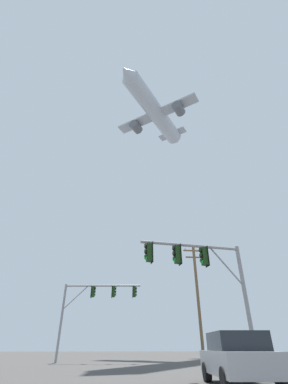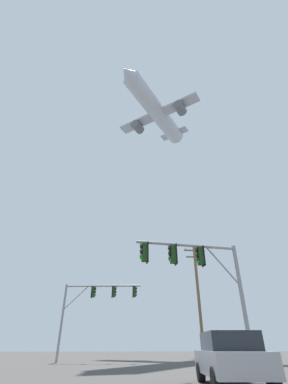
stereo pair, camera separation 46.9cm
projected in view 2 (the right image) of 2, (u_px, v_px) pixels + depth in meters
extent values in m
cylinder|color=gray|center=(243.00, 304.00, 13.15)|extent=(0.20, 0.20, 5.89)
cylinder|color=gray|center=(187.00, 245.00, 14.05)|extent=(5.34, 0.91, 0.15)
cylinder|color=gray|center=(223.00, 266.00, 13.92)|extent=(1.67, 0.32, 1.96)
cube|color=#193814|center=(145.00, 252.00, 13.38)|extent=(0.30, 0.35, 0.90)
cylinder|color=#193814|center=(145.00, 243.00, 13.63)|extent=(0.05, 0.05, 0.12)
cube|color=black|center=(147.00, 253.00, 13.40)|extent=(0.09, 0.46, 1.04)
sphere|color=black|center=(142.00, 247.00, 13.49)|extent=(0.20, 0.20, 0.20)
cylinder|color=#193814|center=(141.00, 246.00, 13.50)|extent=(0.07, 0.21, 0.21)
sphere|color=black|center=(142.00, 252.00, 13.35)|extent=(0.20, 0.20, 0.20)
cylinder|color=#193814|center=(141.00, 251.00, 13.36)|extent=(0.07, 0.21, 0.21)
sphere|color=green|center=(142.00, 258.00, 13.21)|extent=(0.20, 0.20, 0.20)
cylinder|color=#193814|center=(140.00, 257.00, 13.22)|extent=(0.07, 0.21, 0.21)
cube|color=#193814|center=(173.00, 254.00, 13.65)|extent=(0.30, 0.35, 0.90)
cylinder|color=#193814|center=(173.00, 245.00, 13.90)|extent=(0.05, 0.05, 0.12)
cube|color=black|center=(176.00, 254.00, 13.67)|extent=(0.09, 0.46, 1.04)
sphere|color=black|center=(170.00, 249.00, 13.76)|extent=(0.20, 0.20, 0.20)
cylinder|color=#193814|center=(169.00, 248.00, 13.78)|extent=(0.07, 0.21, 0.21)
sphere|color=black|center=(170.00, 254.00, 13.62)|extent=(0.20, 0.20, 0.20)
cylinder|color=#193814|center=(169.00, 253.00, 13.64)|extent=(0.07, 0.21, 0.21)
sphere|color=green|center=(171.00, 260.00, 13.48)|extent=(0.20, 0.20, 0.20)
cylinder|color=#193814|center=(169.00, 259.00, 13.50)|extent=(0.07, 0.21, 0.21)
cube|color=#193814|center=(200.00, 256.00, 13.92)|extent=(0.30, 0.35, 0.90)
cylinder|color=#193814|center=(199.00, 247.00, 14.17)|extent=(0.05, 0.05, 0.12)
cube|color=black|center=(203.00, 256.00, 13.95)|extent=(0.09, 0.46, 1.04)
sphere|color=black|center=(197.00, 251.00, 14.03)|extent=(0.20, 0.20, 0.20)
cylinder|color=#193814|center=(196.00, 250.00, 14.05)|extent=(0.07, 0.21, 0.21)
sphere|color=black|center=(198.00, 256.00, 13.89)|extent=(0.20, 0.20, 0.20)
cylinder|color=#193814|center=(196.00, 255.00, 13.91)|extent=(0.07, 0.21, 0.21)
sphere|color=green|center=(198.00, 261.00, 13.75)|extent=(0.20, 0.20, 0.20)
cylinder|color=#193814|center=(197.00, 260.00, 13.77)|extent=(0.07, 0.21, 0.21)
cylinder|color=gray|center=(62.00, 321.00, 23.44)|extent=(0.20, 0.20, 6.15)
cylinder|color=gray|center=(103.00, 286.00, 24.80)|extent=(6.83, 0.88, 0.15)
cylinder|color=gray|center=(76.00, 298.00, 24.37)|extent=(2.11, 0.30, 2.06)
cube|color=#193814|center=(134.00, 292.00, 24.45)|extent=(0.29, 0.35, 0.90)
cylinder|color=#193814|center=(134.00, 286.00, 24.70)|extent=(0.05, 0.05, 0.12)
cube|color=black|center=(133.00, 292.00, 24.45)|extent=(0.07, 0.46, 1.04)
sphere|color=black|center=(136.00, 289.00, 24.58)|extent=(0.20, 0.20, 0.20)
cylinder|color=#193814|center=(137.00, 288.00, 24.61)|extent=(0.06, 0.21, 0.21)
sphere|color=black|center=(136.00, 292.00, 24.44)|extent=(0.20, 0.20, 0.20)
cylinder|color=#193814|center=(137.00, 291.00, 24.47)|extent=(0.06, 0.21, 0.21)
sphere|color=green|center=(136.00, 295.00, 24.30)|extent=(0.20, 0.20, 0.20)
cylinder|color=#193814|center=(137.00, 294.00, 24.33)|extent=(0.06, 0.21, 0.21)
cube|color=#193814|center=(114.00, 292.00, 24.51)|extent=(0.29, 0.35, 0.90)
cylinder|color=#193814|center=(114.00, 286.00, 24.76)|extent=(0.05, 0.05, 0.12)
cube|color=black|center=(112.00, 292.00, 24.51)|extent=(0.07, 0.46, 1.04)
sphere|color=black|center=(115.00, 289.00, 24.64)|extent=(0.20, 0.20, 0.20)
cylinder|color=#193814|center=(116.00, 288.00, 24.66)|extent=(0.06, 0.21, 0.21)
sphere|color=black|center=(115.00, 292.00, 24.50)|extent=(0.20, 0.20, 0.20)
cylinder|color=#193814|center=(116.00, 291.00, 24.53)|extent=(0.06, 0.21, 0.21)
sphere|color=green|center=(115.00, 295.00, 24.36)|extent=(0.20, 0.20, 0.20)
cylinder|color=#193814|center=(116.00, 295.00, 24.39)|extent=(0.06, 0.21, 0.21)
cube|color=#193814|center=(93.00, 292.00, 24.56)|extent=(0.29, 0.35, 0.90)
cylinder|color=#193814|center=(94.00, 286.00, 24.82)|extent=(0.05, 0.05, 0.12)
cube|color=black|center=(92.00, 292.00, 24.57)|extent=(0.07, 0.46, 1.04)
sphere|color=black|center=(95.00, 289.00, 24.69)|extent=(0.20, 0.20, 0.20)
cylinder|color=#193814|center=(96.00, 288.00, 24.72)|extent=(0.06, 0.21, 0.21)
sphere|color=black|center=(95.00, 292.00, 24.55)|extent=(0.20, 0.20, 0.20)
cylinder|color=#193814|center=(96.00, 291.00, 24.58)|extent=(0.06, 0.21, 0.21)
sphere|color=green|center=(95.00, 295.00, 24.41)|extent=(0.20, 0.20, 0.20)
cylinder|color=#193814|center=(95.00, 295.00, 24.44)|extent=(0.06, 0.21, 0.21)
cylinder|color=brown|center=(199.00, 298.00, 25.91)|extent=(0.28, 0.28, 10.42)
cube|color=brown|center=(194.00, 250.00, 28.26)|extent=(2.20, 0.12, 0.12)
cube|color=brown|center=(195.00, 257.00, 27.91)|extent=(1.80, 0.12, 0.12)
cylinder|color=gray|center=(186.00, 249.00, 28.27)|extent=(0.10, 0.10, 0.18)
cylinder|color=gray|center=(202.00, 250.00, 28.38)|extent=(0.10, 0.10, 0.18)
cylinder|color=#B7BCC6|center=(156.00, 111.00, 58.77)|extent=(14.58, 18.21, 3.54)
cone|color=#B7BCC6|center=(127.00, 73.00, 50.62)|extent=(4.16, 3.95, 3.37)
cone|color=#B7BCC6|center=(178.00, 140.00, 66.83)|extent=(3.74, 3.56, 3.01)
cube|color=#A8ADB7|center=(158.00, 115.00, 58.91)|extent=(16.67, 13.03, 0.40)
cylinder|color=#595B60|center=(180.00, 108.00, 55.97)|extent=(3.17, 3.32, 1.99)
cylinder|color=#595B60|center=(138.00, 127.00, 60.79)|extent=(3.17, 3.32, 1.99)
cube|color=#333338|center=(174.00, 128.00, 66.12)|extent=(2.04, 2.67, 4.21)
cube|color=#A8ADB7|center=(174.00, 134.00, 65.45)|extent=(6.55, 5.52, 0.22)
cube|color=#99999E|center=(230.00, 363.00, 9.12)|extent=(2.15, 4.24, 0.70)
cube|color=#1E2328|center=(229.00, 342.00, 9.30)|extent=(1.79, 2.33, 0.60)
cylinder|color=black|center=(201.00, 372.00, 10.12)|extent=(0.30, 0.66, 0.64)
cylinder|color=black|center=(244.00, 372.00, 10.10)|extent=(0.30, 0.66, 0.64)
cylinder|color=black|center=(216.00, 380.00, 7.78)|extent=(0.30, 0.66, 0.64)
cylinder|color=black|center=(273.00, 380.00, 7.76)|extent=(0.30, 0.66, 0.64)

